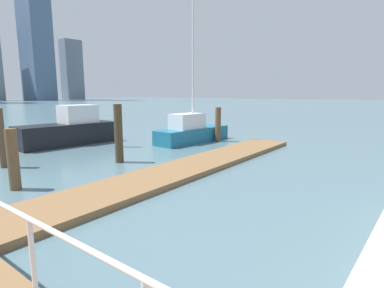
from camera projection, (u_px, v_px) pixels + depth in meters
The scene contains 10 objects.
floating_dock at pixel (189, 167), 11.28m from camera, with size 15.20×2.00×0.18m, color olive.
dock_piling_0 at pixel (13, 160), 8.82m from camera, with size 0.32×0.32×1.83m, color brown.
dock_piling_1 at pixel (2, 138), 11.44m from camera, with size 0.26×0.26×2.29m, color brown.
dock_piling_2 at pixel (218, 124), 17.89m from camera, with size 0.34×0.34×2.03m, color brown.
dock_piling_3 at pixel (119, 129), 15.92m from camera, with size 0.26×0.26×1.92m, color brown.
dock_piling_4 at pixel (119, 134), 12.31m from camera, with size 0.34×0.34×2.41m, color #473826.
moored_boat_1 at pixel (192, 131), 17.62m from camera, with size 5.19×1.82×8.79m.
moored_boat_3 at pixel (70, 130), 16.83m from camera, with size 5.44×2.22×2.19m.
skyline_tower_5 at pixel (33, 15), 117.87m from camera, with size 8.32×13.71×66.69m, color slate.
skyline_tower_6 at pixel (72, 70), 142.55m from camera, with size 8.47×6.46×27.47m, color slate.
Camera 1 is at (-4.58, 4.10, 2.84)m, focal length 28.10 mm.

